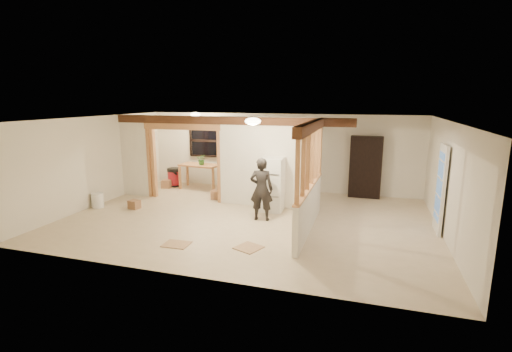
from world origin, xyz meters
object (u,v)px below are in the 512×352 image
(shop_vac, at_px, (174,177))
(woman, at_px, (261,189))
(refrigerator, at_px, (272,185))
(work_table, at_px, (200,176))
(bookshelf, at_px, (365,167))

(shop_vac, bearing_deg, woman, -33.81)
(refrigerator, bearing_deg, work_table, 149.64)
(shop_vac, xyz_separation_m, bookshelf, (6.32, 0.40, 0.62))
(bookshelf, bearing_deg, woman, -128.62)
(woman, xyz_separation_m, bookshelf, (2.41, 3.02, 0.15))
(woman, distance_m, shop_vac, 4.73)
(refrigerator, height_order, shop_vac, refrigerator)
(work_table, bearing_deg, woman, -34.47)
(woman, xyz_separation_m, work_table, (-2.90, 2.57, -0.38))
(refrigerator, bearing_deg, bookshelf, 42.67)
(refrigerator, xyz_separation_m, work_table, (-2.95, 1.73, -0.31))
(woman, height_order, shop_vac, woman)
(woman, relative_size, shop_vac, 2.47)
(bookshelf, bearing_deg, work_table, -175.24)
(work_table, relative_size, shop_vac, 2.05)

